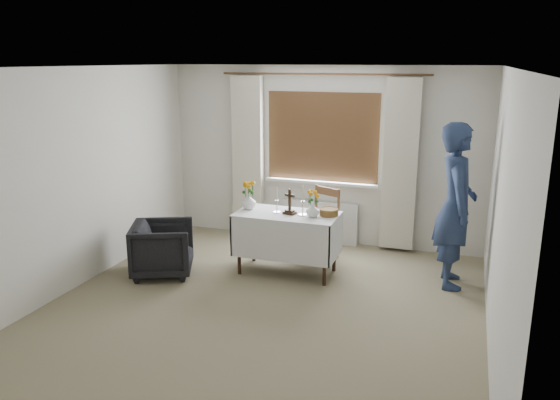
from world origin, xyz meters
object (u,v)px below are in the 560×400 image
at_px(person, 455,206).
at_px(flower_vase_left, 249,201).
at_px(altar_table, 287,243).
at_px(armchair, 163,249).
at_px(wooden_cross, 290,202).
at_px(flower_vase_right, 313,210).
at_px(wooden_chair, 318,224).

relative_size(person, flower_vase_left, 9.97).
distance_m(altar_table, armchair, 1.52).
relative_size(armchair, wooden_cross, 2.34).
distance_m(person, flower_vase_left, 2.46).
bearing_deg(flower_vase_right, person, 11.60).
bearing_deg(armchair, flower_vase_right, -97.56).
xyz_separation_m(armchair, flower_vase_right, (1.75, 0.51, 0.52)).
relative_size(armchair, flower_vase_left, 3.77).
relative_size(altar_table, flower_vase_right, 7.43).
height_order(armchair, flower_vase_right, flower_vase_right).
distance_m(person, flower_vase_right, 1.63).
relative_size(flower_vase_left, flower_vase_right, 1.15).
height_order(armchair, person, person).
bearing_deg(wooden_cross, armchair, -144.20).
xyz_separation_m(altar_table, wooden_chair, (0.22, 0.62, 0.09)).
height_order(person, wooden_cross, person).
bearing_deg(altar_table, wooden_chair, 70.31).
bearing_deg(wooden_cross, person, 24.87).
xyz_separation_m(wooden_cross, flower_vase_right, (0.29, -0.02, -0.07)).
height_order(wooden_cross, flower_vase_right, wooden_cross).
bearing_deg(wooden_chair, armchair, -120.48).
distance_m(altar_table, flower_vase_left, 0.71).
height_order(wooden_chair, flower_vase_right, wooden_chair).
height_order(altar_table, wooden_chair, wooden_chair).
height_order(armchair, flower_vase_left, flower_vase_left).
xyz_separation_m(wooden_chair, armchair, (-1.64, -1.16, -0.14)).
bearing_deg(person, flower_vase_right, 92.76).
distance_m(wooden_chair, wooden_cross, 0.79).
xyz_separation_m(armchair, flower_vase_left, (0.90, 0.59, 0.53)).
distance_m(person, wooden_cross, 1.91).
distance_m(armchair, person, 3.51).
bearing_deg(person, wooden_chair, 70.36).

